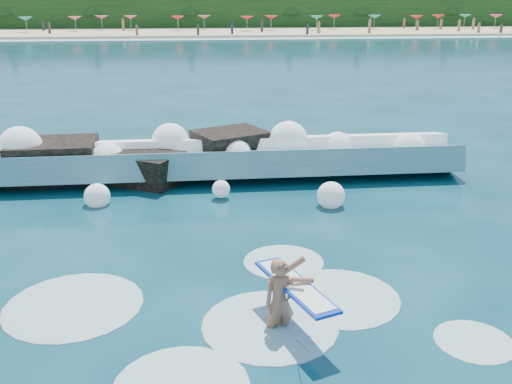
# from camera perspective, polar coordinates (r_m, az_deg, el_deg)

# --- Properties ---
(ground) EXTENTS (200.00, 200.00, 0.00)m
(ground) POSITION_cam_1_polar(r_m,az_deg,el_deg) (12.09, -6.15, -8.75)
(ground) COLOR #062D37
(ground) RESTS_ON ground
(beach) EXTENTS (140.00, 20.00, 0.40)m
(beach) POSITION_cam_1_polar(r_m,az_deg,el_deg) (88.86, -6.41, 15.58)
(beach) COLOR tan
(beach) RESTS_ON ground
(wet_band) EXTENTS (140.00, 5.00, 0.08)m
(wet_band) POSITION_cam_1_polar(r_m,az_deg,el_deg) (77.89, -6.40, 14.97)
(wet_band) COLOR silver
(wet_band) RESTS_ON ground
(treeline) EXTENTS (140.00, 4.00, 5.00)m
(treeline) POSITION_cam_1_polar(r_m,az_deg,el_deg) (98.74, -6.46, 17.27)
(treeline) COLOR black
(treeline) RESTS_ON ground
(breaking_wave) EXTENTS (16.79, 2.67, 1.45)m
(breaking_wave) POSITION_cam_1_polar(r_m,az_deg,el_deg) (18.65, -5.67, 3.11)
(breaking_wave) COLOR teal
(breaking_wave) RESTS_ON ground
(rock_cluster) EXTENTS (8.45, 3.64, 1.55)m
(rock_cluster) POSITION_cam_1_polar(r_m,az_deg,el_deg) (18.98, -11.78, 3.04)
(rock_cluster) COLOR black
(rock_cluster) RESTS_ON ground
(surfer_with_board) EXTENTS (1.23, 2.84, 1.62)m
(surfer_with_board) POSITION_cam_1_polar(r_m,az_deg,el_deg) (10.17, 2.73, -10.58)
(surfer_with_board) COLOR #A2654B
(surfer_with_board) RESTS_ON ground
(wave_spray) EXTENTS (15.28, 4.80, 1.90)m
(wave_spray) POSITION_cam_1_polar(r_m,az_deg,el_deg) (18.45, -7.62, 3.97)
(wave_spray) COLOR white
(wave_spray) RESTS_ON ground
(surf_foam) EXTENTS (9.11, 6.05, 0.13)m
(surf_foam) POSITION_cam_1_polar(r_m,az_deg,el_deg) (10.87, -2.98, -12.12)
(surf_foam) COLOR silver
(surf_foam) RESTS_ON ground
(beach_umbrellas) EXTENTS (110.76, 6.75, 0.50)m
(beach_umbrellas) POSITION_cam_1_polar(r_m,az_deg,el_deg) (90.74, -6.62, 16.95)
(beach_umbrellas) COLOR #C73A65
(beach_umbrellas) RESTS_ON ground
(beachgoers) EXTENTS (103.37, 12.11, 1.92)m
(beachgoers) POSITION_cam_1_polar(r_m,az_deg,el_deg) (84.85, -9.10, 15.92)
(beachgoers) COLOR #3F332D
(beachgoers) RESTS_ON ground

